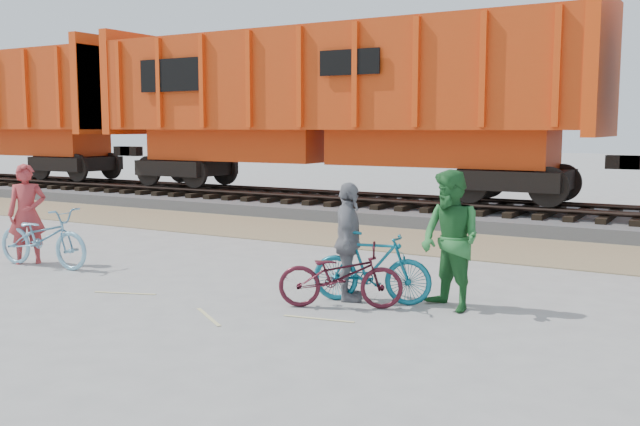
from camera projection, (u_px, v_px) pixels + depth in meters
The scene contains 11 objects.
ground at pixel (218, 290), 10.08m from camera, with size 120.00×120.00×0.00m, color #9E9E99.
gravel_strip at pixel (383, 238), 14.80m from camera, with size 120.00×3.00×0.02m, color tan.
ballast_bed at pixel (443, 214), 17.79m from camera, with size 120.00×4.00×0.30m, color slate.
track at pixel (443, 201), 17.75m from camera, with size 120.00×2.60×0.24m.
hopper_car_center at pixel (330, 101), 19.07m from camera, with size 14.00×3.13×4.65m.
bicycle_blue at pixel (43, 237), 11.72m from camera, with size 0.66×1.88×0.99m, color #7DB8D3.
bicycle_teal at pixel (371, 267), 9.31m from camera, with size 0.45×1.58×0.95m, color #10647A.
bicycle_maroon at pixel (340, 276), 9.07m from camera, with size 0.55×1.59×0.83m, color #45121E.
person_solo at pixel (27, 214), 12.01m from camera, with size 0.62×0.40×1.69m, color #AA3436.
person_man at pixel (451, 240), 8.93m from camera, with size 0.86×0.67×1.77m, color #276F32.
person_woman at pixel (348, 242), 9.42m from camera, with size 0.92×0.39×1.58m, color gray.
Camera 1 is at (6.22, -7.81, 2.29)m, focal length 40.00 mm.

